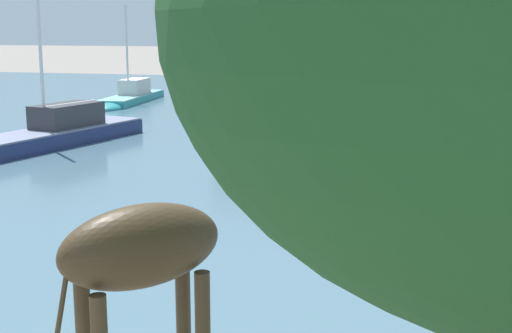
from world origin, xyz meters
name	(u,v)px	position (x,y,z in m)	size (l,w,h in m)	color
harbor_water	(364,122)	(0.00, 32.50, 0.15)	(89.14, 51.74, 0.29)	#476675
giraffe_statue	(155,252)	(0.77, 4.96, 2.44)	(2.10, 2.31, 4.78)	#42331E
sailboat_navy	(45,139)	(-10.44, 21.46, 0.60)	(3.84, 9.33, 8.09)	navy
sailboat_teal	(129,99)	(-13.80, 36.04, 0.52)	(2.27, 8.37, 5.77)	teal
townhouse_tall_gabled	(254,10)	(-13.59, 63.23, 6.07)	(6.65, 5.53, 12.11)	#8E5142
townhouse_end_terrace	(396,17)	(-0.52, 61.66, 5.38)	(8.44, 5.44, 10.74)	tan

